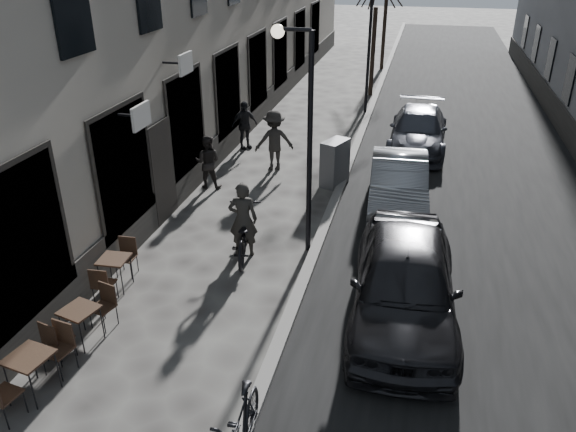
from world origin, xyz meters
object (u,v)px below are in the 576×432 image
at_px(streetlamp_near, 302,120).
at_px(pedestrian_mid, 274,140).
at_px(bistro_set_a, 32,371).
at_px(bicycle, 244,233).
at_px(pedestrian_near, 208,162).
at_px(car_far, 418,130).
at_px(utility_cabinet, 335,163).
at_px(bistro_set_b, 81,322).
at_px(car_mid, 398,183).
at_px(car_near, 405,282).
at_px(streetlamp_far, 366,35).
at_px(bistro_set_c, 115,270).
at_px(pedestrian_far, 244,125).

xyz_separation_m(streetlamp_near, pedestrian_mid, (-1.92, 4.86, -2.21)).
bearing_deg(bistro_set_a, bicycle, 79.15).
xyz_separation_m(pedestrian_near, car_far, (5.86, 4.87, -0.11)).
bearing_deg(pedestrian_mid, utility_cabinet, 134.48).
xyz_separation_m(bistro_set_b, utility_cabinet, (3.26, 8.30, 0.25)).
height_order(bistro_set_a, car_mid, car_mid).
bearing_deg(pedestrian_near, car_near, 132.45).
distance_m(streetlamp_far, car_near, 14.61).
bearing_deg(utility_cabinet, streetlamp_near, -69.99).
bearing_deg(pedestrian_mid, bistro_set_c, 54.93).
distance_m(streetlamp_near, pedestrian_near, 5.11).
relative_size(bicycle, pedestrian_near, 1.33).
distance_m(car_mid, car_far, 4.98).
relative_size(streetlamp_near, pedestrian_far, 3.06).
bearing_deg(car_near, car_far, 87.72).
bearing_deg(utility_cabinet, bistro_set_a, -86.83).
height_order(bistro_set_c, car_near, car_near).
height_order(utility_cabinet, pedestrian_near, pedestrian_near).
bearing_deg(bicycle, bistro_set_a, 57.56).
xyz_separation_m(bistro_set_a, car_far, (5.59, 13.45, 0.21)).
bearing_deg(pedestrian_mid, pedestrian_far, -71.14).
xyz_separation_m(bicycle, car_far, (3.67, 8.38, 0.13)).
bearing_deg(pedestrian_far, bicycle, -116.49).
relative_size(pedestrian_near, pedestrian_far, 0.95).
bearing_deg(bistro_set_b, streetlamp_far, 93.30).
relative_size(utility_cabinet, car_mid, 0.32).
relative_size(streetlamp_near, car_far, 1.09).
distance_m(bistro_set_a, bicycle, 5.43).
bearing_deg(car_mid, bistro_set_a, -125.02).
distance_m(streetlamp_near, car_near, 4.05).
bearing_deg(bistro_set_c, bistro_set_a, -89.24).
bearing_deg(bistro_set_b, streetlamp_near, 68.03).
relative_size(bistro_set_c, car_near, 0.30).
xyz_separation_m(streetlamp_far, car_near, (2.47, -14.21, -2.33)).
xyz_separation_m(bistro_set_b, bistro_set_c, (-0.30, 1.75, -0.00)).
bearing_deg(bistro_set_a, pedestrian_mid, 93.18).
bearing_deg(car_far, bistro_set_b, -113.68).
distance_m(bistro_set_a, bistro_set_c, 3.12).
relative_size(utility_cabinet, bicycle, 0.65).
distance_m(bistro_set_a, pedestrian_near, 8.60).
height_order(pedestrian_far, car_far, pedestrian_far).
distance_m(pedestrian_mid, car_far, 5.28).
relative_size(pedestrian_near, pedestrian_mid, 0.84).
bearing_deg(car_near, bistro_set_b, -162.24).
distance_m(utility_cabinet, pedestrian_far, 4.35).
distance_m(streetlamp_far, bistro_set_b, 16.79).
xyz_separation_m(bistro_set_c, pedestrian_far, (-0.01, 9.02, 0.40)).
distance_m(bistro_set_b, car_near, 5.97).
height_order(bistro_set_a, car_near, car_near).
xyz_separation_m(utility_cabinet, bicycle, (-1.37, -4.58, -0.13)).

